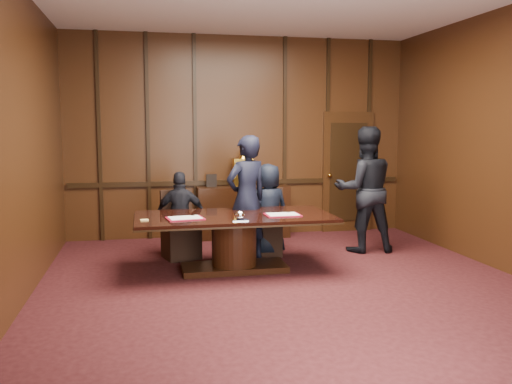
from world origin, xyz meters
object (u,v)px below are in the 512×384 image
Objects in this scene: conference_table at (234,233)px; signatory_right at (268,209)px; signatory_left at (181,216)px; witness_left at (247,199)px; sideboard at (243,210)px; witness_right at (365,189)px.

conference_table is 1.05m from signatory_right.
witness_left reaches higher than signatory_left.
sideboard is 1.24× the size of signatory_left.
witness_right is (2.17, 0.74, 0.46)m from conference_table.
sideboard reaches higher than signatory_right.
conference_table is 1.45× the size of witness_left.
signatory_left is at bearing -13.20° from signatory_right.
signatory_left is 0.71× the size of witness_left.
signatory_right is at bearing -173.31° from signatory_left.
witness_left is (-0.38, -0.28, 0.21)m from signatory_right.
signatory_right is at bearing -166.16° from witness_left.
signatory_right is 0.72× the size of witness_right.
witness_left is (0.92, -0.28, 0.26)m from signatory_left.
signatory_left is 0.67× the size of witness_right.
sideboard is 1.80m from signatory_left.
sideboard reaches higher than signatory_left.
conference_table is (-0.52, -2.16, 0.02)m from sideboard.
conference_table is 0.71m from witness_left.
witness_right is at bearing -174.60° from signatory_left.
sideboard is at bearing -124.11° from signatory_left.
conference_table is 2.04× the size of signatory_left.
witness_left is at bearing 12.65° from witness_right.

